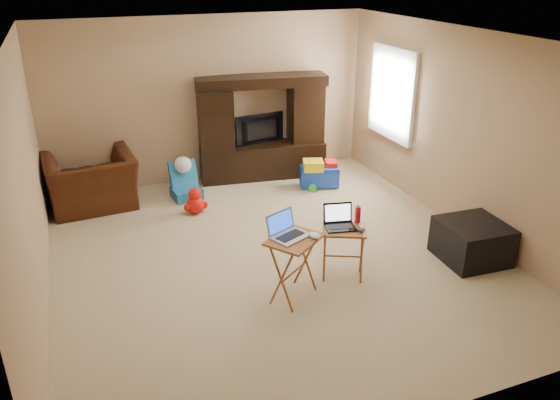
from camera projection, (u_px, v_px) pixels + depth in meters
name	position (u px, v px, depth m)	size (l,w,h in m)	color
floor	(274.00, 255.00, 6.48)	(5.50, 5.50, 0.00)	#CEB78E
ceiling	(273.00, 38.00, 5.47)	(5.50, 5.50, 0.00)	silver
wall_back	(210.00, 100.00, 8.32)	(5.00, 5.00, 0.00)	tan
wall_front	(419.00, 283.00, 3.64)	(5.00, 5.00, 0.00)	tan
wall_left	(26.00, 187.00, 5.15)	(5.50, 5.50, 0.00)	tan
wall_right	(461.00, 132.00, 6.81)	(5.50, 5.50, 0.00)	tan
window_pane	(393.00, 94.00, 8.06)	(1.20, 1.20, 0.00)	white
window_frame	(392.00, 94.00, 8.05)	(0.06, 1.14, 1.34)	white
entertainment_center	(262.00, 128.00, 8.51)	(1.98, 0.49, 1.62)	black
television	(262.00, 130.00, 8.52)	(0.82, 0.11, 0.47)	black
recliner	(91.00, 182.00, 7.58)	(1.18, 1.03, 0.76)	#401D0D
child_rocker	(186.00, 181.00, 7.92)	(0.40, 0.46, 0.53)	#1A6393
plush_toy	(195.00, 201.00, 7.47)	(0.34, 0.29, 0.38)	red
push_toy	(319.00, 173.00, 8.35)	(0.59, 0.42, 0.44)	blue
ottoman	(472.00, 241.00, 6.32)	(0.71, 0.71, 0.46)	black
tray_table_left	(294.00, 268.00, 5.55)	(0.53, 0.42, 0.69)	#A46727
tray_table_right	(343.00, 253.00, 5.92)	(0.46, 0.37, 0.60)	#A35327
laptop_left	(290.00, 227.00, 5.37)	(0.36, 0.29, 0.24)	#AFAFB4
laptop_right	(341.00, 218.00, 5.76)	(0.31, 0.26, 0.24)	black
mouse_left	(315.00, 235.00, 5.40)	(0.09, 0.14, 0.06)	white
mouse_right	(361.00, 229.00, 5.73)	(0.08, 0.12, 0.05)	#3D3C41
water_bottle	(358.00, 215.00, 5.90)	(0.06, 0.06, 0.18)	red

